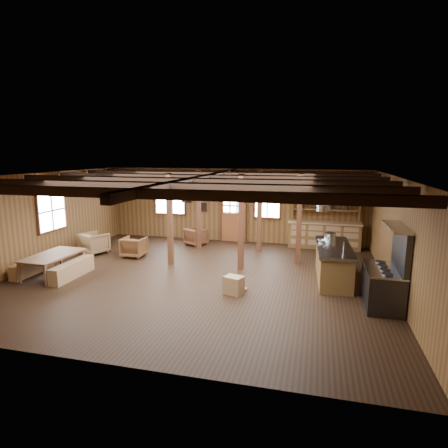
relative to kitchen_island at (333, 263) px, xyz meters
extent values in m
cube|color=black|center=(-3.60, -0.69, -0.49)|extent=(10.00, 9.00, 0.02)
cube|color=black|center=(-3.60, -0.69, 2.33)|extent=(10.00, 9.00, 0.02)
cube|color=brown|center=(-8.61, -0.69, 0.92)|extent=(0.02, 9.00, 2.80)
cube|color=brown|center=(1.41, -0.69, 0.92)|extent=(0.02, 9.00, 2.80)
cube|color=brown|center=(-3.60, 3.82, 0.92)|extent=(10.00, 0.02, 2.80)
cube|color=brown|center=(-3.60, -5.20, 0.92)|extent=(10.00, 0.02, 2.80)
cube|color=black|center=(-3.60, -4.19, 2.20)|extent=(9.80, 0.12, 0.18)
cube|color=black|center=(-3.60, -2.69, 2.20)|extent=(9.80, 0.12, 0.18)
cube|color=black|center=(-3.60, -1.19, 2.20)|extent=(9.80, 0.12, 0.18)
cube|color=black|center=(-3.60, 0.31, 2.20)|extent=(9.80, 0.12, 0.18)
cube|color=black|center=(-3.60, 1.81, 2.20)|extent=(9.80, 0.12, 0.18)
cube|color=black|center=(-3.60, 3.11, 2.20)|extent=(9.80, 0.12, 0.18)
cube|color=black|center=(-3.60, -0.69, 2.20)|extent=(0.18, 8.82, 0.18)
cube|color=#4D2816|center=(-4.80, 0.31, 0.92)|extent=(0.15, 0.15, 2.80)
cube|color=#4D2816|center=(-4.60, 2.51, 0.92)|extent=(0.15, 0.15, 2.80)
cube|color=#4D2816|center=(-2.60, 0.31, 0.92)|extent=(0.15, 0.15, 2.80)
cube|color=#4D2816|center=(-2.40, 2.51, 0.92)|extent=(0.15, 0.15, 2.80)
cube|color=#4D2816|center=(-1.00, 1.31, 0.92)|extent=(0.15, 0.15, 2.80)
cube|color=brown|center=(-3.60, 3.76, 0.07)|extent=(0.90, 0.06, 1.10)
cube|color=#4D2816|center=(-4.08, 3.76, 0.57)|extent=(0.06, 0.08, 2.10)
cube|color=#4D2816|center=(-3.12, 3.76, 0.57)|extent=(0.06, 0.08, 2.10)
cube|color=#4D2816|center=(-3.60, 3.76, 1.64)|extent=(1.02, 0.08, 0.06)
cube|color=white|center=(-3.60, 3.76, 1.07)|extent=(0.84, 0.02, 0.90)
cube|color=white|center=(-6.20, 3.77, 1.12)|extent=(1.20, 0.02, 1.20)
cube|color=#4D2816|center=(-6.20, 3.77, 1.12)|extent=(1.32, 0.06, 1.32)
cube|color=white|center=(-2.30, 3.77, 1.12)|extent=(0.90, 0.02, 1.20)
cube|color=#4D2816|center=(-2.30, 3.77, 1.12)|extent=(1.02, 0.06, 1.32)
cube|color=white|center=(-8.56, -0.19, 1.12)|extent=(0.02, 1.20, 1.20)
cube|color=#4D2816|center=(-8.56, -0.19, 1.12)|extent=(0.14, 1.24, 1.32)
cube|color=silver|center=(-4.90, 3.77, 1.32)|extent=(0.50, 0.03, 0.40)
cube|color=black|center=(-4.90, 3.76, 1.32)|extent=(0.55, 0.02, 0.45)
cube|color=silver|center=(-5.50, 3.77, 1.22)|extent=(0.35, 0.03, 0.45)
cube|color=black|center=(-5.50, 3.76, 1.22)|extent=(0.40, 0.02, 0.50)
cube|color=silver|center=(-4.90, 3.77, 0.82)|extent=(0.40, 0.03, 0.30)
cube|color=black|center=(-4.90, 3.76, 0.82)|extent=(0.45, 0.02, 0.35)
cube|color=brown|center=(-0.20, 3.51, -0.03)|extent=(2.50, 0.55, 0.90)
cube|color=olive|center=(-0.20, 3.49, 0.45)|extent=(2.55, 0.60, 0.06)
cube|color=brown|center=(-0.20, 3.56, 0.92)|extent=(2.30, 0.35, 0.04)
cube|color=brown|center=(-0.20, 3.56, 1.27)|extent=(2.30, 0.35, 0.04)
cube|color=brown|center=(-0.20, 3.56, 1.62)|extent=(2.30, 0.35, 0.04)
cube|color=brown|center=(-1.35, 3.56, 1.27)|extent=(0.04, 0.35, 1.40)
cube|color=brown|center=(0.95, 3.56, 1.27)|extent=(0.04, 0.35, 1.40)
cylinder|color=#2F2F31|center=(-6.60, -0.69, 2.10)|extent=(0.02, 0.02, 0.45)
cone|color=white|center=(-6.60, -0.69, 1.77)|extent=(0.36, 0.36, 0.22)
cylinder|color=#2F2F31|center=(-5.10, 1.31, 2.10)|extent=(0.02, 0.02, 0.45)
cone|color=white|center=(-5.10, 1.31, 1.77)|extent=(0.36, 0.36, 0.22)
cylinder|color=#2F2F31|center=(-0.28, -0.39, 2.07)|extent=(0.04, 3.00, 0.04)
cylinder|color=#2F2F31|center=(-0.36, -1.74, 1.93)|extent=(0.01, 0.01, 0.28)
cylinder|color=#B8BBC0|center=(-0.36, -1.74, 1.72)|extent=(0.27, 0.27, 0.14)
cylinder|color=#2F2F31|center=(-0.26, -1.36, 1.97)|extent=(0.01, 0.01, 0.20)
cylinder|color=#2F2F31|center=(-0.26, -1.36, 1.80)|extent=(0.21, 0.21, 0.14)
cylinder|color=#2F2F31|center=(-0.22, -0.97, 1.99)|extent=(0.01, 0.01, 0.17)
cylinder|color=#B8BBC0|center=(-0.22, -0.97, 1.83)|extent=(0.25, 0.25, 0.14)
cylinder|color=#2F2F31|center=(-0.36, -0.59, 1.97)|extent=(0.01, 0.01, 0.20)
cylinder|color=#2F2F31|center=(-0.36, -0.59, 1.80)|extent=(0.26, 0.26, 0.14)
cylinder|color=#2F2F31|center=(-0.35, -0.20, 1.97)|extent=(0.01, 0.01, 0.20)
cylinder|color=#B8BBC0|center=(-0.35, -0.20, 1.80)|extent=(0.24, 0.24, 0.14)
cylinder|color=#2F2F31|center=(-0.38, 0.19, 1.98)|extent=(0.01, 0.01, 0.18)
cylinder|color=#2F2F31|center=(-0.38, 0.19, 1.83)|extent=(0.26, 0.26, 0.14)
cylinder|color=#2F2F31|center=(-0.38, 0.57, 1.99)|extent=(0.01, 0.01, 0.17)
cylinder|color=#B8BBC0|center=(-0.38, 0.57, 1.83)|extent=(0.20, 0.20, 0.14)
cylinder|color=#2F2F31|center=(-0.25, 0.96, 1.98)|extent=(0.01, 0.01, 0.19)
cylinder|color=#2F2F31|center=(-0.25, 0.96, 1.81)|extent=(0.28, 0.28, 0.14)
cube|color=brown|center=(0.00, 0.00, -0.05)|extent=(0.91, 2.44, 0.86)
cube|color=#B8BBC0|center=(0.00, 0.00, 0.42)|extent=(1.00, 2.54, 0.08)
cylinder|color=#2F2F31|center=(0.00, -0.60, 0.42)|extent=(0.44, 0.44, 0.06)
cylinder|color=#B8BBC0|center=(0.20, -0.60, 0.57)|extent=(0.03, 0.03, 0.30)
cube|color=olive|center=(-2.37, -1.67, -0.26)|extent=(0.58, 0.49, 0.44)
cube|color=#2F2F31|center=(1.00, -1.58, -0.06)|extent=(0.74, 1.40, 0.84)
cube|color=#B8BBC0|center=(1.00, -1.58, 0.38)|extent=(0.76, 1.41, 0.04)
cube|color=#2F2F31|center=(1.32, -1.58, 0.87)|extent=(0.12, 1.40, 0.93)
cube|color=#B8BBC0|center=(1.20, -1.58, 1.34)|extent=(0.40, 1.49, 0.05)
imported|color=brown|center=(-7.50, -1.56, -0.17)|extent=(1.02, 1.77, 0.62)
cube|color=olive|center=(-8.25, -1.56, -0.28)|extent=(0.27, 1.46, 0.40)
cube|color=olive|center=(-6.94, -1.56, -0.26)|extent=(0.30, 1.61, 0.44)
imported|color=brown|center=(-6.29, 0.78, -0.15)|extent=(0.72, 0.74, 0.66)
imported|color=brown|center=(-4.82, 2.84, -0.16)|extent=(0.93, 0.94, 0.63)
imported|color=brown|center=(-7.80, 0.84, -0.12)|extent=(1.02, 1.03, 0.72)
cylinder|color=#B8BBC0|center=(-0.09, 0.80, 0.55)|extent=(0.31, 0.31, 0.19)
imported|color=silver|center=(-0.31, 0.43, 0.49)|extent=(0.26, 0.26, 0.06)
camera|label=1|loc=(-0.49, -10.10, 2.89)|focal=30.00mm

